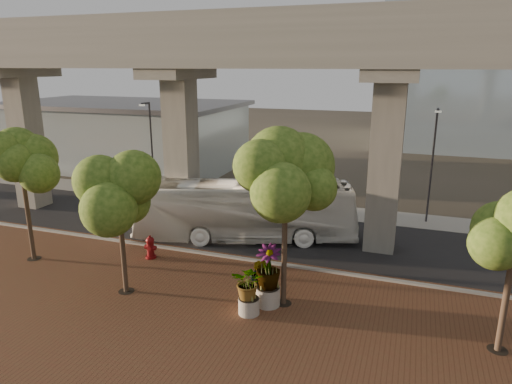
% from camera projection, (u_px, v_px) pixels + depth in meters
% --- Properties ---
extents(ground, '(160.00, 160.00, 0.00)m').
position_uv_depth(ground, '(264.00, 248.00, 25.27)').
color(ground, '#3A362A').
rests_on(ground, ground).
extents(brick_plaza, '(70.00, 13.00, 0.06)m').
position_uv_depth(brick_plaza, '(201.00, 321.00, 17.99)').
color(brick_plaza, brown).
rests_on(brick_plaza, ground).
extents(asphalt_road, '(90.00, 8.00, 0.04)m').
position_uv_depth(asphalt_road, '(275.00, 235.00, 27.08)').
color(asphalt_road, black).
rests_on(asphalt_road, ground).
extents(curb_strip, '(70.00, 0.25, 0.16)m').
position_uv_depth(curb_strip, '(252.00, 261.00, 23.43)').
color(curb_strip, '#9B9890').
rests_on(curb_strip, ground).
extents(far_sidewalk, '(90.00, 3.00, 0.06)m').
position_uv_depth(far_sidewalk, '(298.00, 209.00, 32.08)').
color(far_sidewalk, '#9B9890').
rests_on(far_sidewalk, ground).
extents(transit_viaduct, '(72.00, 5.60, 12.40)m').
position_uv_depth(transit_viaduct, '(276.00, 112.00, 25.13)').
color(transit_viaduct, gray).
rests_on(transit_viaduct, ground).
extents(station_pavilion, '(23.00, 13.00, 6.30)m').
position_uv_depth(station_pavilion, '(124.00, 133.00, 45.32)').
color(station_pavilion, '#A6B8BE').
rests_on(station_pavilion, ground).
extents(transit_bus, '(12.89, 6.52, 3.51)m').
position_uv_depth(transit_bus, '(245.00, 210.00, 26.13)').
color(transit_bus, white).
rests_on(transit_bus, ground).
extents(fire_hydrant, '(0.61, 0.55, 1.23)m').
position_uv_depth(fire_hydrant, '(150.00, 247.00, 23.67)').
color(fire_hydrant, '#670B0E').
rests_on(fire_hydrant, ground).
extents(planter_front, '(1.91, 1.91, 2.10)m').
position_uv_depth(planter_front, '(249.00, 285.00, 18.15)').
color(planter_front, '#AAA199').
rests_on(planter_front, ground).
extents(planter_right, '(2.48, 2.48, 2.65)m').
position_uv_depth(planter_right, '(268.00, 270.00, 18.74)').
color(planter_right, gray).
rests_on(planter_right, ground).
extents(planter_left, '(1.78, 1.78, 1.96)m').
position_uv_depth(planter_left, '(258.00, 275.00, 19.22)').
color(planter_left, '#99968A').
rests_on(planter_left, ground).
extents(street_tree_far_west, '(3.85, 3.85, 6.86)m').
position_uv_depth(street_tree_far_west, '(21.00, 163.00, 22.35)').
color(street_tree_far_west, '#4E3C2C').
rests_on(street_tree_far_west, ground).
extents(street_tree_near_west, '(3.68, 3.68, 6.22)m').
position_uv_depth(street_tree_near_west, '(118.00, 194.00, 19.09)').
color(street_tree_near_west, '#4E3C2C').
rests_on(street_tree_near_west, ground).
extents(street_tree_near_east, '(4.32, 4.32, 7.08)m').
position_uv_depth(street_tree_near_east, '(285.00, 187.00, 17.91)').
color(street_tree_near_east, '#4E3C2C').
rests_on(street_tree_near_east, ground).
extents(streetlamp_west, '(0.36, 1.05, 7.27)m').
position_uv_depth(streetlamp_west, '(151.00, 146.00, 32.31)').
color(streetlamp_west, '#2B2A2F').
rests_on(streetlamp_west, ground).
extents(streetlamp_east, '(0.36, 1.05, 7.26)m').
position_uv_depth(streetlamp_east, '(433.00, 158.00, 28.15)').
color(streetlamp_east, '#2E2E33').
rests_on(streetlamp_east, ground).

